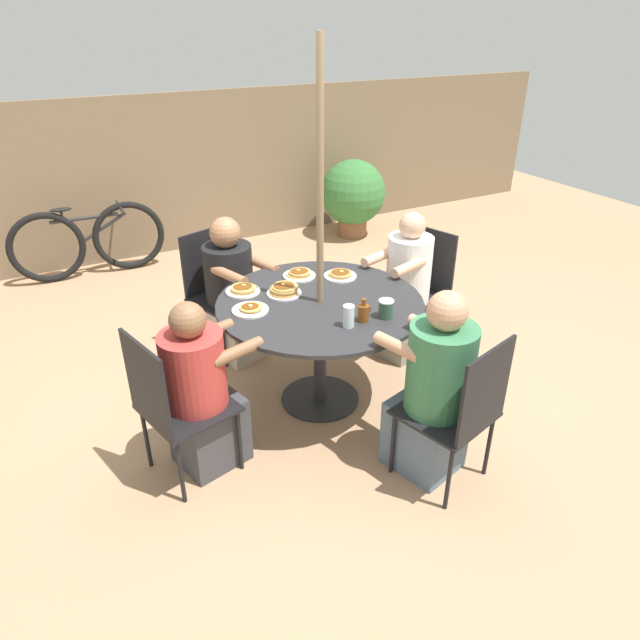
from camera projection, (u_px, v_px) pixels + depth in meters
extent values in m
plane|color=tan|center=(320.00, 399.00, 3.96)|extent=(12.00, 12.00, 0.00)
cube|color=#7A664C|center=(175.00, 175.00, 6.11)|extent=(10.00, 0.06, 1.66)
cylinder|color=#28282B|center=(320.00, 398.00, 3.95)|extent=(0.54, 0.54, 0.01)
cylinder|color=#28282B|center=(320.00, 354.00, 3.78)|extent=(0.09, 0.09, 0.73)
cylinder|color=#28282B|center=(320.00, 303.00, 3.60)|extent=(1.32, 1.32, 0.03)
cylinder|color=#846B4C|center=(320.00, 244.00, 3.41)|extent=(0.04, 0.04, 2.28)
cylinder|color=black|center=(203.00, 410.00, 3.50)|extent=(0.02, 0.02, 0.42)
cylinder|color=black|center=(240.00, 440.00, 3.25)|extent=(0.02, 0.02, 0.42)
cylinder|color=black|center=(146.00, 437.00, 3.27)|extent=(0.02, 0.02, 0.42)
cylinder|color=black|center=(181.00, 472.00, 3.03)|extent=(0.02, 0.02, 0.42)
cube|color=black|center=(189.00, 408.00, 3.16)|extent=(0.55, 0.55, 0.02)
cube|color=black|center=(146.00, 385.00, 2.91)|extent=(0.12, 0.42, 0.49)
cube|color=#3D3D42|center=(209.00, 430.00, 3.33)|extent=(0.44, 0.41, 0.42)
cylinder|color=#B73833|center=(194.00, 371.00, 3.09)|extent=(0.35, 0.35, 0.45)
sphere|color=brown|center=(187.00, 320.00, 2.94)|extent=(0.20, 0.20, 0.20)
cylinder|color=brown|center=(208.00, 333.00, 3.25)|extent=(0.32, 0.15, 0.07)
cylinder|color=brown|center=(237.00, 352.00, 3.07)|extent=(0.32, 0.15, 0.07)
cylinder|color=black|center=(393.00, 443.00, 3.23)|extent=(0.02, 0.02, 0.42)
cylinder|color=black|center=(433.00, 414.00, 3.46)|extent=(0.02, 0.02, 0.42)
cylinder|color=black|center=(449.00, 479.00, 2.98)|extent=(0.02, 0.02, 0.42)
cylinder|color=black|center=(489.00, 445.00, 3.22)|extent=(0.02, 0.02, 0.42)
cube|color=black|center=(445.00, 413.00, 3.12)|extent=(0.55, 0.55, 0.02)
cube|color=black|center=(486.00, 392.00, 2.86)|extent=(0.42, 0.13, 0.49)
cube|color=slate|center=(424.00, 435.00, 3.30)|extent=(0.43, 0.46, 0.42)
cylinder|color=#38754C|center=(440.00, 370.00, 3.04)|extent=(0.36, 0.36, 0.52)
sphere|color=tan|center=(447.00, 311.00, 2.87)|extent=(0.21, 0.21, 0.21)
cylinder|color=tan|center=(398.00, 347.00, 3.00)|extent=(0.14, 0.30, 0.07)
cylinder|color=tan|center=(431.00, 328.00, 3.18)|extent=(0.14, 0.30, 0.07)
cylinder|color=black|center=(414.00, 341.00, 4.24)|extent=(0.02, 0.02, 0.42)
cylinder|color=black|center=(375.00, 324.00, 4.47)|extent=(0.02, 0.02, 0.42)
cylinder|color=black|center=(443.00, 323.00, 4.47)|extent=(0.02, 0.02, 0.42)
cylinder|color=black|center=(404.00, 308.00, 4.71)|extent=(0.02, 0.02, 0.42)
cube|color=black|center=(411.00, 298.00, 4.37)|extent=(0.56, 0.56, 0.02)
cube|color=black|center=(431.00, 260.00, 4.38)|extent=(0.14, 0.41, 0.49)
cube|color=gray|center=(400.00, 328.00, 4.41)|extent=(0.42, 0.40, 0.42)
cylinder|color=white|center=(409.00, 270.00, 4.21)|extent=(0.33, 0.33, 0.52)
sphere|color=#DBA884|center=(412.00, 226.00, 4.05)|extent=(0.19, 0.19, 0.19)
cylinder|color=#DBA884|center=(409.00, 267.00, 3.95)|extent=(0.33, 0.16, 0.07)
cylinder|color=#DBA884|center=(379.00, 257.00, 4.11)|extent=(0.33, 0.16, 0.07)
cylinder|color=black|center=(263.00, 324.00, 4.46)|extent=(0.02, 0.02, 0.42)
cylinder|color=black|center=(224.00, 342.00, 4.22)|extent=(0.02, 0.02, 0.42)
cylinder|color=black|center=(232.00, 309.00, 4.69)|extent=(0.02, 0.02, 0.42)
cylinder|color=black|center=(193.00, 325.00, 4.45)|extent=(0.02, 0.02, 0.42)
cube|color=black|center=(226.00, 299.00, 4.35)|extent=(0.57, 0.57, 0.02)
cube|color=black|center=(206.00, 261.00, 4.36)|extent=(0.41, 0.15, 0.49)
cube|color=beige|center=(237.00, 330.00, 4.39)|extent=(0.44, 0.47, 0.42)
cylinder|color=black|center=(229.00, 275.00, 4.21)|extent=(0.36, 0.36, 0.46)
sphere|color=#A3704C|center=(225.00, 233.00, 4.05)|extent=(0.22, 0.22, 0.22)
cylinder|color=#A3704C|center=(261.00, 264.00, 4.13)|extent=(0.17, 0.34, 0.07)
cylinder|color=#A3704C|center=(229.00, 275.00, 3.94)|extent=(0.17, 0.34, 0.07)
cylinder|color=white|center=(299.00, 276.00, 3.92)|extent=(0.22, 0.22, 0.01)
cylinder|color=tan|center=(298.00, 274.00, 3.92)|extent=(0.17, 0.17, 0.01)
cylinder|color=tan|center=(299.00, 273.00, 3.92)|extent=(0.15, 0.15, 0.01)
cylinder|color=tan|center=(300.00, 272.00, 3.91)|extent=(0.15, 0.15, 0.01)
ellipsoid|color=brown|center=(299.00, 271.00, 3.91)|extent=(0.13, 0.12, 0.00)
cube|color=#F4E084|center=(298.00, 270.00, 3.91)|extent=(0.03, 0.03, 0.01)
cylinder|color=white|center=(340.00, 276.00, 3.92)|extent=(0.22, 0.22, 0.01)
cylinder|color=tan|center=(339.00, 274.00, 3.92)|extent=(0.16, 0.16, 0.01)
cylinder|color=tan|center=(341.00, 273.00, 3.91)|extent=(0.16, 0.16, 0.01)
ellipsoid|color=brown|center=(340.00, 272.00, 3.91)|extent=(0.13, 0.12, 0.00)
cube|color=#F4E084|center=(342.00, 271.00, 3.90)|extent=(0.03, 0.03, 0.01)
cylinder|color=white|center=(284.00, 293.00, 3.68)|extent=(0.22, 0.22, 0.01)
cylinder|color=tan|center=(284.00, 292.00, 3.67)|extent=(0.18, 0.18, 0.01)
cylinder|color=tan|center=(283.00, 290.00, 3.66)|extent=(0.16, 0.16, 0.01)
cylinder|color=tan|center=(284.00, 288.00, 3.66)|extent=(0.18, 0.18, 0.01)
cylinder|color=tan|center=(285.00, 287.00, 3.66)|extent=(0.17, 0.17, 0.01)
ellipsoid|color=brown|center=(284.00, 285.00, 3.65)|extent=(0.14, 0.13, 0.00)
cube|color=#F4E084|center=(283.00, 284.00, 3.65)|extent=(0.03, 0.03, 0.01)
cylinder|color=white|center=(243.00, 291.00, 3.71)|extent=(0.22, 0.22, 0.01)
cylinder|color=tan|center=(242.00, 290.00, 3.70)|extent=(0.15, 0.15, 0.01)
cylinder|color=tan|center=(243.00, 288.00, 3.69)|extent=(0.16, 0.16, 0.01)
ellipsoid|color=brown|center=(243.00, 286.00, 3.69)|extent=(0.12, 0.11, 0.00)
cube|color=#F4E084|center=(244.00, 285.00, 3.69)|extent=(0.03, 0.03, 0.01)
cylinder|color=white|center=(250.00, 310.00, 3.47)|extent=(0.22, 0.22, 0.01)
cylinder|color=tan|center=(251.00, 308.00, 3.47)|extent=(0.13, 0.13, 0.01)
cylinder|color=tan|center=(251.00, 307.00, 3.46)|extent=(0.14, 0.14, 0.01)
ellipsoid|color=brown|center=(250.00, 306.00, 3.46)|extent=(0.11, 0.10, 0.00)
cube|color=#F4E084|center=(250.00, 306.00, 3.45)|extent=(0.02, 0.02, 0.01)
cylinder|color=brown|center=(363.00, 313.00, 3.34)|extent=(0.07, 0.07, 0.10)
cylinder|color=brown|center=(364.00, 302.00, 3.30)|extent=(0.03, 0.03, 0.04)
torus|color=brown|center=(368.00, 310.00, 3.34)|extent=(0.05, 0.01, 0.05)
cylinder|color=#33513D|center=(386.00, 309.00, 3.38)|extent=(0.09, 0.09, 0.10)
cylinder|color=white|center=(386.00, 301.00, 3.35)|extent=(0.09, 0.09, 0.01)
cylinder|color=silver|center=(349.00, 316.00, 3.27)|extent=(0.07, 0.07, 0.13)
torus|color=black|center=(47.00, 248.00, 5.51)|extent=(0.71, 0.09, 0.71)
torus|color=black|center=(129.00, 236.00, 5.81)|extent=(0.71, 0.09, 0.71)
cylinder|color=#232326|center=(84.00, 218.00, 5.55)|extent=(0.64, 0.06, 0.03)
cylinder|color=#232326|center=(103.00, 228.00, 5.67)|extent=(0.48, 0.05, 0.27)
cylinder|color=#232326|center=(62.00, 216.00, 5.45)|extent=(0.03, 0.03, 0.10)
ellipsoid|color=black|center=(60.00, 210.00, 5.42)|extent=(0.20, 0.08, 0.04)
cylinder|color=#232326|center=(120.00, 207.00, 5.65)|extent=(0.04, 0.44, 0.03)
cylinder|color=brown|center=(352.00, 227.00, 6.82)|extent=(0.34, 0.34, 0.20)
sphere|color=#387538|center=(353.00, 192.00, 6.62)|extent=(0.75, 0.75, 0.75)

